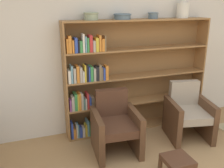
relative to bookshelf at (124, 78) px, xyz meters
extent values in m
cube|color=silver|center=(0.24, 0.17, 0.46)|extent=(12.00, 0.06, 2.75)
cube|color=olive|center=(-0.97, -0.02, 0.02)|extent=(0.02, 0.30, 1.86)
cube|color=olive|center=(1.47, -0.02, 0.02)|extent=(0.02, 0.30, 1.86)
cube|color=olive|center=(0.25, -0.02, 0.93)|extent=(2.41, 0.30, 0.02)
cube|color=olive|center=(0.25, -0.02, -0.90)|extent=(2.41, 0.30, 0.03)
cube|color=brown|center=(0.25, 0.12, 0.02)|extent=(2.41, 0.01, 1.86)
cube|color=#334CB2|center=(-0.92, -0.07, -0.75)|extent=(0.03, 0.15, 0.27)
cube|color=orange|center=(-0.88, -0.05, -0.81)|extent=(0.04, 0.19, 0.16)
cube|color=white|center=(-0.84, -0.08, -0.78)|extent=(0.02, 0.14, 0.22)
cube|color=#669EB2|center=(-0.82, -0.08, -0.77)|extent=(0.02, 0.14, 0.23)
cube|color=#334CB2|center=(-0.78, -0.09, -0.80)|extent=(0.04, 0.12, 0.18)
cube|color=white|center=(-0.73, -0.08, -0.81)|extent=(0.04, 0.14, 0.16)
cube|color=gold|center=(-0.69, -0.09, -0.79)|extent=(0.03, 0.12, 0.20)
cube|color=#669EB2|center=(-0.66, -0.06, -0.76)|extent=(0.03, 0.19, 0.26)
cube|color=#388C47|center=(-0.62, -0.07, -0.78)|extent=(0.04, 0.16, 0.21)
cube|color=orange|center=(-0.58, -0.06, -0.78)|extent=(0.03, 0.18, 0.22)
cube|color=#669EB2|center=(-0.55, -0.06, -0.80)|extent=(0.02, 0.18, 0.17)
cube|color=black|center=(-0.52, -0.06, -0.79)|extent=(0.02, 0.19, 0.19)
cube|color=#7F6B4C|center=(-0.49, -0.07, -0.78)|extent=(0.03, 0.17, 0.23)
cube|color=#B2A899|center=(-0.45, -0.06, -0.79)|extent=(0.04, 0.18, 0.19)
cube|color=#B2A899|center=(-0.40, -0.06, -0.78)|extent=(0.04, 0.18, 0.22)
cube|color=olive|center=(0.25, -0.02, -0.42)|extent=(2.41, 0.30, 0.02)
cube|color=#994C99|center=(-0.93, -0.09, -0.32)|extent=(0.02, 0.12, 0.19)
cube|color=#B2A899|center=(-0.88, -0.09, -0.29)|extent=(0.04, 0.13, 0.24)
cube|color=#388C47|center=(-0.84, -0.05, -0.28)|extent=(0.04, 0.19, 0.27)
cube|color=gold|center=(-0.80, -0.08, -0.28)|extent=(0.02, 0.14, 0.26)
cube|color=orange|center=(-0.77, -0.06, -0.28)|extent=(0.03, 0.18, 0.27)
cube|color=#B2A899|center=(-0.74, -0.08, -0.28)|extent=(0.03, 0.13, 0.27)
cube|color=#4C756B|center=(-0.71, -0.06, -0.32)|extent=(0.02, 0.19, 0.18)
cube|color=white|center=(-0.68, -0.07, -0.32)|extent=(0.02, 0.15, 0.17)
cube|color=red|center=(-0.65, -0.06, -0.29)|extent=(0.03, 0.18, 0.25)
cube|color=#334CB2|center=(-0.61, -0.07, -0.31)|extent=(0.03, 0.17, 0.20)
cube|color=#7F6B4C|center=(-0.57, -0.05, -0.32)|extent=(0.04, 0.20, 0.19)
cube|color=olive|center=(0.25, -0.02, 0.03)|extent=(2.41, 0.30, 0.02)
cube|color=white|center=(-0.92, -0.05, 0.14)|extent=(0.04, 0.19, 0.20)
cube|color=#669EB2|center=(-0.88, -0.06, 0.17)|extent=(0.03, 0.18, 0.26)
cube|color=#B2A899|center=(-0.84, -0.05, 0.15)|extent=(0.04, 0.20, 0.22)
cube|color=orange|center=(-0.79, -0.06, 0.17)|extent=(0.04, 0.18, 0.26)
cube|color=#B2A899|center=(-0.74, -0.06, 0.16)|extent=(0.04, 0.19, 0.23)
cube|color=white|center=(-0.70, -0.08, 0.13)|extent=(0.02, 0.13, 0.17)
cube|color=gold|center=(-0.68, -0.08, 0.17)|extent=(0.02, 0.15, 0.26)
cube|color=black|center=(-0.64, -0.07, 0.17)|extent=(0.02, 0.16, 0.26)
cube|color=#334CB2|center=(-0.61, -0.08, 0.15)|extent=(0.02, 0.14, 0.23)
cube|color=#388C47|center=(-0.58, -0.05, 0.16)|extent=(0.04, 0.19, 0.23)
cube|color=#B2A899|center=(-0.53, -0.06, 0.14)|extent=(0.03, 0.17, 0.20)
cube|color=black|center=(-0.49, -0.07, 0.15)|extent=(0.04, 0.16, 0.22)
cube|color=#7F6B4C|center=(-0.44, -0.06, 0.16)|extent=(0.04, 0.17, 0.24)
cube|color=#7F6B4C|center=(-0.41, -0.08, 0.14)|extent=(0.02, 0.13, 0.20)
cube|color=#334CB2|center=(-0.38, -0.07, 0.14)|extent=(0.03, 0.16, 0.19)
cube|color=orange|center=(-0.33, -0.09, 0.15)|extent=(0.04, 0.13, 0.23)
cube|color=olive|center=(0.25, -0.02, 0.48)|extent=(2.41, 0.30, 0.02)
cube|color=orange|center=(-0.92, -0.06, 0.60)|extent=(0.03, 0.17, 0.21)
cube|color=orange|center=(-0.88, -0.09, 0.62)|extent=(0.04, 0.13, 0.25)
cube|color=orange|center=(-0.84, -0.09, 0.59)|extent=(0.03, 0.13, 0.19)
cube|color=#334CB2|center=(-0.80, -0.07, 0.60)|extent=(0.04, 0.16, 0.22)
cube|color=black|center=(-0.76, -0.08, 0.58)|extent=(0.02, 0.14, 0.18)
cube|color=#388C47|center=(-0.72, -0.07, 0.58)|extent=(0.04, 0.17, 0.17)
cube|color=white|center=(-0.69, -0.08, 0.63)|extent=(0.03, 0.13, 0.27)
cube|color=#669EB2|center=(-0.65, -0.06, 0.61)|extent=(0.02, 0.18, 0.23)
cube|color=#388C47|center=(-0.62, -0.06, 0.60)|extent=(0.03, 0.17, 0.21)
cube|color=red|center=(-0.59, -0.07, 0.62)|extent=(0.02, 0.15, 0.25)
cube|color=red|center=(-0.57, -0.07, 0.62)|extent=(0.03, 0.16, 0.25)
cube|color=#B2A899|center=(-0.53, -0.08, 0.58)|extent=(0.04, 0.14, 0.16)
cube|color=gold|center=(-0.48, -0.07, 0.60)|extent=(0.04, 0.15, 0.21)
cube|color=orange|center=(-0.44, -0.06, 0.61)|extent=(0.03, 0.17, 0.24)
cube|color=orange|center=(-0.39, -0.06, 0.59)|extent=(0.04, 0.17, 0.19)
cube|color=#7F6B4C|center=(-0.36, -0.08, 0.61)|extent=(0.02, 0.15, 0.23)
cylinder|color=gray|center=(-0.53, -0.02, 1.00)|extent=(0.21, 0.21, 0.11)
torus|color=gray|center=(-0.53, -0.02, 1.05)|extent=(0.23, 0.23, 0.02)
cylinder|color=slate|center=(-0.05, -0.02, 0.99)|extent=(0.25, 0.25, 0.08)
torus|color=slate|center=(-0.05, -0.02, 1.02)|extent=(0.28, 0.28, 0.02)
cylinder|color=slate|center=(0.48, -0.02, 0.99)|extent=(0.15, 0.15, 0.09)
torus|color=slate|center=(0.48, -0.02, 1.03)|extent=(0.17, 0.17, 0.02)
cylinder|color=silver|center=(1.02, -0.02, 1.06)|extent=(0.20, 0.20, 0.24)
cylinder|color=silver|center=(1.02, -0.02, 1.21)|extent=(0.11, 0.11, 0.06)
cube|color=brown|center=(-0.12, -0.98, -0.72)|extent=(0.08, 0.08, 0.39)
cube|color=brown|center=(-0.68, -0.93, -0.72)|extent=(0.08, 0.08, 0.39)
cube|color=brown|center=(-0.06, -0.38, -0.72)|extent=(0.08, 0.08, 0.39)
cube|color=brown|center=(-0.63, -0.33, -0.72)|extent=(0.08, 0.08, 0.39)
cube|color=#4C2D1E|center=(-0.37, -0.66, -0.50)|extent=(0.53, 0.68, 0.12)
cube|color=#4C2D1E|center=(-0.35, -0.38, -0.25)|extent=(0.49, 0.16, 0.43)
cube|color=brown|center=(-0.09, -0.68, -0.60)|extent=(0.14, 0.68, 0.63)
cube|color=brown|center=(-0.65, -0.63, -0.60)|extent=(0.14, 0.68, 0.63)
cube|color=brown|center=(1.09, -1.01, -0.72)|extent=(0.08, 0.08, 0.39)
cube|color=brown|center=(0.53, -0.89, -0.72)|extent=(0.08, 0.08, 0.39)
cube|color=brown|center=(1.22, -0.42, -0.72)|extent=(0.08, 0.08, 0.39)
cube|color=brown|center=(0.66, -0.30, -0.72)|extent=(0.08, 0.08, 0.39)
cube|color=tan|center=(0.87, -0.66, -0.50)|extent=(0.61, 0.73, 0.12)
cube|color=tan|center=(0.93, -0.38, -0.25)|extent=(0.49, 0.22, 0.43)
cube|color=brown|center=(1.15, -0.72, -0.60)|extent=(0.22, 0.68, 0.63)
cube|color=brown|center=(0.60, -0.60, -0.60)|extent=(0.22, 0.68, 0.63)
cube|color=brown|center=(-0.03, -1.34, -0.79)|extent=(0.04, 0.04, 0.25)
cube|color=brown|center=(0.27, -1.34, -0.79)|extent=(0.04, 0.04, 0.25)
cube|color=#4C2D1E|center=(0.12, -1.49, -0.63)|extent=(0.33, 0.33, 0.06)
camera|label=1|loc=(-1.50, -3.66, 1.19)|focal=40.00mm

